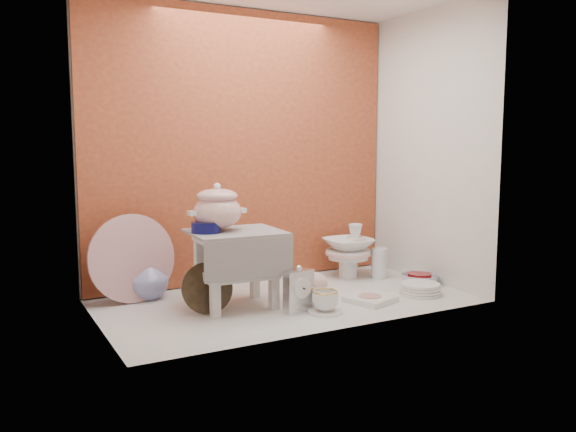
% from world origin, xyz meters
% --- Properties ---
extents(ground, '(1.80, 1.80, 0.00)m').
position_xyz_m(ground, '(0.00, 0.00, 0.00)').
color(ground, silver).
rests_on(ground, ground).
extents(niche_shell, '(1.86, 1.03, 1.53)m').
position_xyz_m(niche_shell, '(0.00, 0.18, 0.93)').
color(niche_shell, '#AA562A').
rests_on(niche_shell, ground).
extents(step_stool, '(0.44, 0.38, 0.37)m').
position_xyz_m(step_stool, '(-0.26, 0.02, 0.18)').
color(step_stool, silver).
rests_on(step_stool, ground).
extents(soup_tureen, '(0.32, 0.32, 0.23)m').
position_xyz_m(soup_tureen, '(-0.33, 0.07, 0.48)').
color(soup_tureen, white).
rests_on(soup_tureen, step_stool).
extents(cobalt_bowl, '(0.15, 0.15, 0.05)m').
position_xyz_m(cobalt_bowl, '(-0.40, 0.05, 0.39)').
color(cobalt_bowl, '#090A47').
rests_on(cobalt_bowl, step_stool).
extents(floral_platter, '(0.44, 0.13, 0.43)m').
position_xyz_m(floral_platter, '(-0.67, 0.34, 0.22)').
color(floral_platter, silver).
rests_on(floral_platter, ground).
extents(blue_white_vase, '(0.27, 0.27, 0.22)m').
position_xyz_m(blue_white_vase, '(-0.59, 0.37, 0.11)').
color(blue_white_vase, white).
rests_on(blue_white_vase, ground).
extents(lacquer_tray, '(0.25, 0.11, 0.23)m').
position_xyz_m(lacquer_tray, '(-0.42, -0.01, 0.12)').
color(lacquer_tray, black).
rests_on(lacquer_tray, ground).
extents(mantel_clock, '(0.15, 0.07, 0.21)m').
position_xyz_m(mantel_clock, '(-0.04, -0.20, 0.11)').
color(mantel_clock, silver).
rests_on(mantel_clock, ground).
extents(plush_pig, '(0.26, 0.20, 0.14)m').
position_xyz_m(plush_pig, '(0.14, -0.00, 0.07)').
color(plush_pig, '#D6A797').
rests_on(plush_pig, ground).
extents(teacup_saucer, '(0.20, 0.20, 0.01)m').
position_xyz_m(teacup_saucer, '(0.06, -0.27, 0.01)').
color(teacup_saucer, white).
rests_on(teacup_saucer, ground).
extents(gold_rim_teacup, '(0.15, 0.15, 0.10)m').
position_xyz_m(gold_rim_teacup, '(0.06, -0.27, 0.06)').
color(gold_rim_teacup, white).
rests_on(gold_rim_teacup, teacup_saucer).
extents(lattice_dish, '(0.25, 0.25, 0.03)m').
position_xyz_m(lattice_dish, '(0.35, -0.22, 0.01)').
color(lattice_dish, white).
rests_on(lattice_dish, ground).
extents(dinner_plate_stack, '(0.27, 0.27, 0.06)m').
position_xyz_m(dinner_plate_stack, '(0.67, -0.22, 0.03)').
color(dinner_plate_stack, white).
rests_on(dinner_plate_stack, ground).
extents(crystal_bowl, '(0.22, 0.22, 0.06)m').
position_xyz_m(crystal_bowl, '(0.79, -0.07, 0.03)').
color(crystal_bowl, silver).
rests_on(crystal_bowl, ground).
extents(clear_glass_vase, '(0.10, 0.10, 0.18)m').
position_xyz_m(clear_glass_vase, '(0.70, 0.17, 0.09)').
color(clear_glass_vase, silver).
rests_on(clear_glass_vase, ground).
extents(porcelain_tower, '(0.30, 0.30, 0.31)m').
position_xyz_m(porcelain_tower, '(0.56, 0.28, 0.16)').
color(porcelain_tower, white).
rests_on(porcelain_tower, ground).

